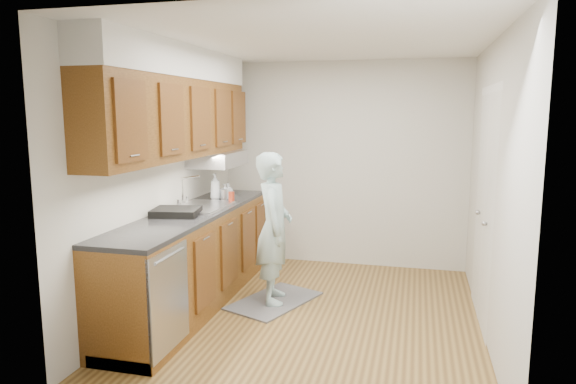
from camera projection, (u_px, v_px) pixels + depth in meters
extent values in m
plane|color=olive|center=(313.00, 315.00, 4.81)|extent=(3.50, 3.50, 0.00)
plane|color=white|center=(316.00, 40.00, 4.43)|extent=(3.50, 3.50, 0.00)
cube|color=beige|center=(163.00, 178.00, 4.98)|extent=(0.02, 3.50, 2.50)
cube|color=beige|center=(492.00, 190.00, 4.26)|extent=(0.02, 3.50, 2.50)
cube|color=beige|center=(342.00, 165.00, 6.30)|extent=(3.00, 0.02, 2.50)
cube|color=brown|center=(194.00, 260.00, 5.04)|extent=(0.60, 2.80, 0.90)
cube|color=black|center=(191.00, 213.00, 4.97)|extent=(0.63, 2.80, 0.04)
cube|color=#B2B2B7|center=(201.00, 212.00, 5.16)|extent=(0.48, 0.68, 0.14)
cube|color=#B2B2B7|center=(201.00, 207.00, 5.15)|extent=(0.52, 0.72, 0.01)
cube|color=#B2B2B7|center=(169.00, 300.00, 3.91)|extent=(0.03, 0.60, 0.80)
cube|color=brown|center=(177.00, 119.00, 4.86)|extent=(0.33, 2.80, 0.75)
cube|color=silver|center=(175.00, 62.00, 4.77)|extent=(0.35, 2.80, 0.30)
cube|color=#A5A5AA|center=(218.00, 159.00, 5.72)|extent=(0.46, 0.75, 0.16)
cube|color=white|center=(484.00, 210.00, 4.58)|extent=(0.02, 1.22, 2.05)
cube|color=slate|center=(274.00, 301.00, 5.16)|extent=(0.88, 1.09, 0.02)
imported|color=#A0C1C3|center=(274.00, 218.00, 5.03)|extent=(0.52, 0.67, 1.69)
imported|color=silver|center=(215.00, 186.00, 5.59)|extent=(0.11, 0.11, 0.29)
imported|color=silver|center=(225.00, 191.00, 5.65)|extent=(0.09, 0.09, 0.17)
imported|color=silver|center=(228.00, 190.00, 5.82)|extent=(0.15, 0.15, 0.16)
cylinder|color=#BB3A20|center=(231.00, 197.00, 5.42)|extent=(0.08, 0.08, 0.12)
cylinder|color=#A5A5AA|center=(224.00, 195.00, 5.55)|extent=(0.07, 0.07, 0.12)
cube|color=black|center=(176.00, 212.00, 4.75)|extent=(0.47, 0.42, 0.07)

